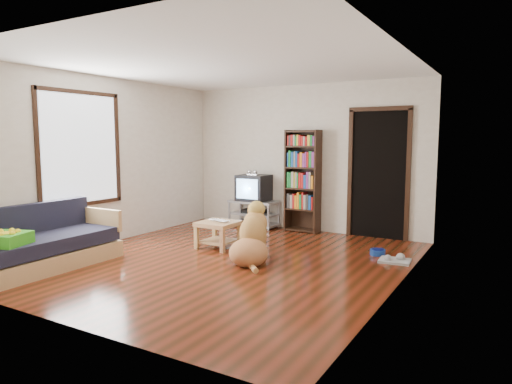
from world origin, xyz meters
The scene contains 18 objects.
ground centered at (0.00, 0.00, 0.00)m, with size 5.00×5.00×0.00m, color #602010.
ceiling centered at (0.00, 0.00, 2.60)m, with size 5.00×5.00×0.00m, color white.
wall_back centered at (0.00, 2.50, 1.30)m, with size 4.50×4.50×0.00m, color silver.
wall_front centered at (0.00, -2.50, 1.30)m, with size 4.50×4.50×0.00m, color silver.
wall_left centered at (-2.25, 0.00, 1.30)m, with size 5.00×5.00×0.00m, color silver.
wall_right centered at (2.25, 0.00, 1.30)m, with size 5.00×5.00×0.00m, color silver.
green_cushion centered at (-1.75, -1.98, 0.49)m, with size 0.42×0.42×0.14m, color green.
laptop centered at (-0.54, 0.55, 0.41)m, with size 0.34×0.22×0.03m, color silver.
dog_bowl centered at (1.68, 1.35, 0.04)m, with size 0.22×0.22×0.08m, color navy.
grey_rag centered at (1.98, 1.10, 0.01)m, with size 0.40×0.32×0.03m, color #979797.
window centered at (-2.23, -0.50, 1.50)m, with size 0.03×1.46×1.70m.
doorway centered at (1.35, 2.48, 1.12)m, with size 1.03×0.05×2.19m.
tv_stand centered at (-0.90, 2.25, 0.27)m, with size 0.90×0.45×0.50m.
crt_tv centered at (-0.90, 2.27, 0.74)m, with size 0.55×0.52×0.58m.
bookshelf centered at (0.05, 2.34, 1.00)m, with size 0.60×0.30×1.80m.
sofa centered at (-1.87, -1.38, 0.26)m, with size 0.80×1.80×0.80m.
coffee_table centered at (-0.54, 0.58, 0.28)m, with size 0.55×0.55×0.40m.
dog centered at (0.31, 0.14, 0.30)m, with size 0.64×0.93×0.83m.
Camera 1 is at (3.37, -5.01, 1.66)m, focal length 32.00 mm.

